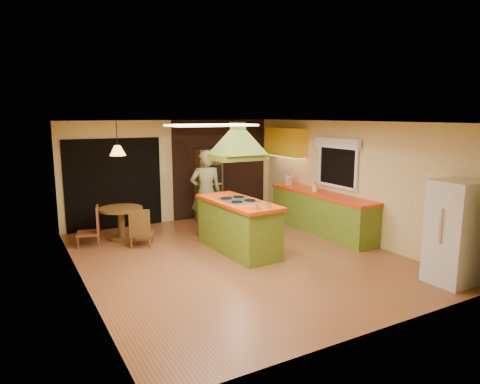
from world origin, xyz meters
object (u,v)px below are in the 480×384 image
refrigerator (455,232)px  kitchen_island (238,226)px  dining_table (121,217)px  wall_oven (208,184)px  man (206,193)px  canister_large (289,180)px

refrigerator → kitchen_island: bearing=125.4°
kitchen_island → refrigerator: size_ratio=1.25×
kitchen_island → dining_table: bearing=130.2°
dining_table → refrigerator: bearing=-51.4°
refrigerator → wall_oven: 5.88m
man → dining_table: man is taller
kitchen_island → wall_oven: (0.59, 2.62, 0.39)m
wall_oven → canister_large: wall_oven is taller
kitchen_island → refrigerator: 3.75m
man → refrigerator: size_ratio=1.14×
refrigerator → wall_oven: size_ratio=0.92×
kitchen_island → dining_table: (-1.78, 1.92, -0.03)m
refrigerator → wall_oven: (-1.60, 5.66, 0.08)m
dining_table → canister_large: size_ratio=3.97×
wall_oven → dining_table: bearing=-159.7°
canister_large → man: bearing=-177.6°
refrigerator → canister_large: 4.50m
wall_oven → dining_table: size_ratio=1.97×
man → canister_large: man is taller
man → wall_oven: (0.64, 1.26, -0.04)m
wall_oven → canister_large: 2.02m
kitchen_island → man: (-0.05, 1.36, 0.43)m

